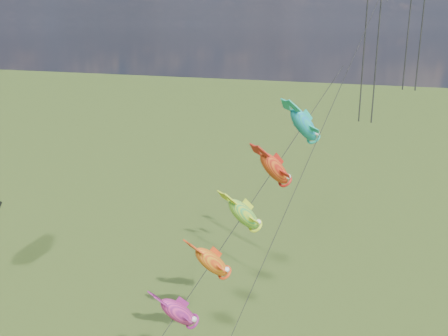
% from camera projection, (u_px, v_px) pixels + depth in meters
% --- Properties ---
extents(fish_windsock_rig, '(8.62, 13.56, 16.55)m').
position_uv_depth(fish_windsock_rig, '(227.00, 239.00, 22.10)').
color(fish_windsock_rig, brown).
rests_on(fish_windsock_rig, ground).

